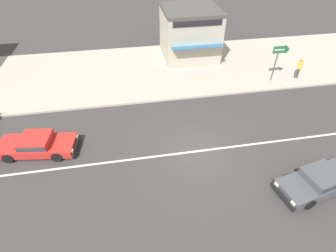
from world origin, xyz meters
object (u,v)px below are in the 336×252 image
at_px(sedan_dark_grey_3, 320,180).
at_px(shopfront_corner_warung, 190,33).
at_px(pedestrian_mid_kerb, 299,67).
at_px(arrow_signboard, 284,51).
at_px(sedan_red_1, 37,144).

height_order(sedan_dark_grey_3, shopfront_corner_warung, shopfront_corner_warung).
bearing_deg(shopfront_corner_warung, pedestrian_mid_kerb, -36.05).
relative_size(arrow_signboard, shopfront_corner_warung, 0.51).
relative_size(sedan_dark_grey_3, pedestrian_mid_kerb, 2.79).
height_order(arrow_signboard, pedestrian_mid_kerb, arrow_signboard).
distance_m(sedan_red_1, arrow_signboard, 18.51).
xyz_separation_m(sedan_red_1, sedan_dark_grey_3, (14.53, -5.18, -0.00)).
bearing_deg(arrow_signboard, shopfront_corner_warung, 136.45).
distance_m(sedan_dark_grey_3, shopfront_corner_warung, 16.48).
bearing_deg(arrow_signboard, sedan_dark_grey_3, -106.85).
distance_m(sedan_red_1, shopfront_corner_warung, 16.03).
bearing_deg(sedan_dark_grey_3, pedestrian_mid_kerb, 64.69).
relative_size(sedan_dark_grey_3, arrow_signboard, 1.62).
xyz_separation_m(sedan_dark_grey_3, pedestrian_mid_kerb, (4.91, 10.39, 0.61)).
distance_m(arrow_signboard, shopfront_corner_warung, 8.38).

